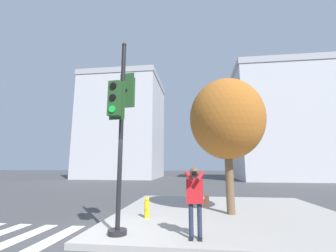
% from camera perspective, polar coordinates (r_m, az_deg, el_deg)
% --- Properties ---
extents(ground_plane, '(160.00, 160.00, 0.00)m').
position_cam_1_polar(ground_plane, '(6.25, -17.91, -26.54)').
color(ground_plane, '#424244').
extents(sidewalk_corner, '(8.00, 8.00, 0.15)m').
position_cam_1_polar(sidewalk_corner, '(9.20, 14.72, -20.68)').
color(sidewalk_corner, '#9E9B96').
rests_on(sidewalk_corner, ground_plane).
extents(traffic_signal_pole, '(0.48, 1.14, 5.13)m').
position_cam_1_polar(traffic_signal_pole, '(6.16, -11.72, 2.13)').
color(traffic_signal_pole, black).
rests_on(traffic_signal_pole, sidewalk_corner).
extents(person_photographer, '(0.58, 0.54, 1.64)m').
position_cam_1_polar(person_photographer, '(5.64, 7.00, -17.05)').
color(person_photographer, black).
rests_on(person_photographer, sidewalk_corner).
extents(street_tree, '(2.77, 2.77, 4.94)m').
position_cam_1_polar(street_tree, '(8.74, 14.69, 1.69)').
color(street_tree, brown).
rests_on(street_tree, sidewalk_corner).
extents(fire_hydrant, '(0.16, 0.22, 0.66)m').
position_cam_1_polar(fire_hydrant, '(7.84, -5.39, -19.91)').
color(fire_hydrant, yellow).
rests_on(fire_hydrant, sidewalk_corner).
extents(building_left, '(11.44, 10.96, 15.47)m').
position_cam_1_polar(building_left, '(36.12, -11.13, -0.40)').
color(building_left, '#BCBCC1').
rests_on(building_left, ground_plane).
extents(building_right, '(13.32, 10.04, 14.84)m').
position_cam_1_polar(building_right, '(33.96, 27.64, 0.63)').
color(building_right, '#BCBCC1').
rests_on(building_right, ground_plane).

